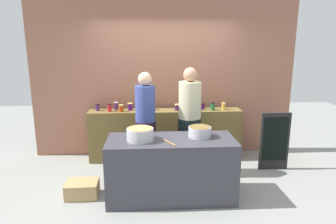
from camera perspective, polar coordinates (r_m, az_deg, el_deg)
ground at (r=4.59m, az=0.29°, el=-13.90°), size 12.00×12.00×0.00m
storefront_wall at (r=5.56m, az=-0.72°, el=7.12°), size 4.80×0.12×3.00m
display_shelf at (r=5.43m, az=-0.50°, el=-4.32°), size 2.70×0.36×0.91m
prep_table at (r=4.14m, az=0.58°, el=-10.65°), size 1.70×0.70×0.83m
preserve_jar_0 at (r=5.41m, az=-13.23°, el=0.88°), size 0.07×0.07×0.12m
preserve_jar_1 at (r=5.30m, az=-11.06°, el=0.81°), size 0.08×0.08×0.13m
preserve_jar_2 at (r=5.39m, az=-9.85°, el=1.12°), size 0.07×0.07×0.14m
preserve_jar_3 at (r=5.25m, az=-8.88°, el=0.72°), size 0.07×0.07×0.12m
preserve_jar_4 at (r=5.34m, az=-7.20°, el=1.02°), size 0.09×0.09×0.13m
preserve_jar_5 at (r=5.35m, az=-3.17°, el=1.09°), size 0.09×0.09×0.12m
preserve_jar_6 at (r=5.30m, az=1.74°, el=0.92°), size 0.09×0.09×0.11m
preserve_jar_7 at (r=5.32m, az=3.69°, el=1.08°), size 0.08×0.08×0.13m
preserve_jar_8 at (r=5.30m, az=5.10°, el=0.88°), size 0.09×0.09×0.11m
preserve_jar_9 at (r=5.41m, az=6.61°, el=1.10°), size 0.07×0.07×0.11m
preserve_jar_10 at (r=5.36m, az=8.47°, el=1.04°), size 0.08×0.08×0.13m
preserve_jar_11 at (r=5.45m, az=10.49°, el=1.12°), size 0.07×0.07×0.12m
cooking_pot_left at (r=3.93m, az=-5.30°, el=-4.23°), size 0.35×0.35×0.17m
cooking_pot_center at (r=4.08m, az=6.05°, el=-3.74°), size 0.31×0.31×0.14m
wooden_spoon at (r=3.83m, az=0.21°, el=-5.79°), size 0.16×0.26×0.02m
cook_with_tongs at (r=4.68m, az=-4.26°, el=-3.37°), size 0.32×0.32×1.65m
cook_in_cap at (r=4.74m, az=4.08°, el=-2.88°), size 0.36×0.36×1.71m
bread_crate at (r=4.44m, az=-15.95°, el=-13.89°), size 0.44×0.34×0.21m
chalkboard_sign at (r=5.27m, az=19.59°, el=-5.24°), size 0.48×0.05×0.97m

